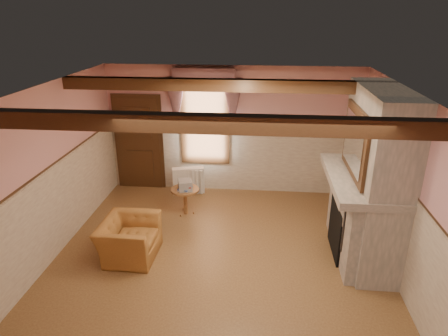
# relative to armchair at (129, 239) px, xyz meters

# --- Properties ---
(floor) EXTENTS (5.50, 6.00, 0.01)m
(floor) POSITION_rel_armchair_xyz_m (1.49, -0.14, -0.32)
(floor) COLOR brown
(floor) RESTS_ON ground
(ceiling) EXTENTS (5.50, 6.00, 0.01)m
(ceiling) POSITION_rel_armchair_xyz_m (1.49, -0.14, 2.48)
(ceiling) COLOR silver
(ceiling) RESTS_ON wall_back
(wall_back) EXTENTS (5.50, 0.02, 2.80)m
(wall_back) POSITION_rel_armchair_xyz_m (1.49, 2.86, 1.08)
(wall_back) COLOR pink
(wall_back) RESTS_ON floor
(wall_left) EXTENTS (0.02, 6.00, 2.80)m
(wall_left) POSITION_rel_armchair_xyz_m (-1.26, -0.14, 1.08)
(wall_left) COLOR pink
(wall_left) RESTS_ON floor
(wall_right) EXTENTS (0.02, 6.00, 2.80)m
(wall_right) POSITION_rel_armchair_xyz_m (4.24, -0.14, 1.08)
(wall_right) COLOR pink
(wall_right) RESTS_ON floor
(wainscot) EXTENTS (5.50, 6.00, 1.50)m
(wainscot) POSITION_rel_armchair_xyz_m (1.49, -0.14, 0.43)
(wainscot) COLOR beige
(wainscot) RESTS_ON floor
(chair_rail) EXTENTS (5.50, 6.00, 0.08)m
(chair_rail) POSITION_rel_armchair_xyz_m (1.49, -0.14, 1.18)
(chair_rail) COLOR black
(chair_rail) RESTS_ON wainscot
(firebox) EXTENTS (0.20, 0.95, 0.90)m
(firebox) POSITION_rel_armchair_xyz_m (3.49, 0.46, 0.13)
(firebox) COLOR black
(firebox) RESTS_ON floor
(armchair) EXTENTS (0.89, 1.01, 0.65)m
(armchair) POSITION_rel_armchair_xyz_m (0.00, 0.00, 0.00)
(armchair) COLOR #9E662D
(armchair) RESTS_ON floor
(side_table) EXTENTS (0.60, 0.60, 0.55)m
(side_table) POSITION_rel_armchair_xyz_m (0.65, 1.57, -0.05)
(side_table) COLOR brown
(side_table) RESTS_ON floor
(book_stack) EXTENTS (0.34, 0.38, 0.20)m
(book_stack) POSITION_rel_armchair_xyz_m (0.66, 1.54, 0.33)
(book_stack) COLOR #B7AD8C
(book_stack) RESTS_ON side_table
(radiator) EXTENTS (0.72, 0.35, 0.60)m
(radiator) POSITION_rel_armchair_xyz_m (0.54, 2.56, -0.02)
(radiator) COLOR silver
(radiator) RESTS_ON floor
(bowl) EXTENTS (0.31, 0.31, 0.07)m
(bowl) POSITION_rel_armchair_xyz_m (3.74, 0.42, 1.13)
(bowl) COLOR brown
(bowl) RESTS_ON mantel
(mantel_clock) EXTENTS (0.14, 0.24, 0.20)m
(mantel_clock) POSITION_rel_armchair_xyz_m (3.74, 1.26, 1.20)
(mantel_clock) COLOR #311C0D
(mantel_clock) RESTS_ON mantel
(oil_lamp) EXTENTS (0.11, 0.11, 0.28)m
(oil_lamp) POSITION_rel_armchair_xyz_m (3.74, 1.09, 1.24)
(oil_lamp) COLOR gold
(oil_lamp) RESTS_ON mantel
(candle_red) EXTENTS (0.06, 0.06, 0.16)m
(candle_red) POSITION_rel_armchair_xyz_m (3.74, -0.03, 1.18)
(candle_red) COLOR maroon
(candle_red) RESTS_ON mantel
(jar_yellow) EXTENTS (0.06, 0.06, 0.12)m
(jar_yellow) POSITION_rel_armchair_xyz_m (3.74, -0.04, 1.16)
(jar_yellow) COLOR gold
(jar_yellow) RESTS_ON mantel
(fireplace) EXTENTS (0.85, 2.00, 2.80)m
(fireplace) POSITION_rel_armchair_xyz_m (3.92, 0.46, 1.08)
(fireplace) COLOR gray
(fireplace) RESTS_ON floor
(mantel) EXTENTS (1.05, 2.05, 0.12)m
(mantel) POSITION_rel_armchair_xyz_m (3.74, 0.46, 1.04)
(mantel) COLOR gray
(mantel) RESTS_ON fireplace
(overmantel_mirror) EXTENTS (0.06, 1.44, 1.04)m
(overmantel_mirror) POSITION_rel_armchair_xyz_m (3.55, 0.46, 1.65)
(overmantel_mirror) COLOR silver
(overmantel_mirror) RESTS_ON fireplace
(door) EXTENTS (1.10, 0.10, 2.10)m
(door) POSITION_rel_armchair_xyz_m (-0.61, 2.80, 0.73)
(door) COLOR black
(door) RESTS_ON floor
(window) EXTENTS (1.06, 0.08, 2.02)m
(window) POSITION_rel_armchair_xyz_m (0.89, 2.83, 1.33)
(window) COLOR white
(window) RESTS_ON wall_back
(window_drapes) EXTENTS (1.30, 0.14, 1.40)m
(window_drapes) POSITION_rel_armchair_xyz_m (0.89, 2.74, 1.93)
(window_drapes) COLOR gray
(window_drapes) RESTS_ON wall_back
(ceiling_beam_front) EXTENTS (5.50, 0.18, 0.20)m
(ceiling_beam_front) POSITION_rel_armchair_xyz_m (1.49, -1.34, 2.38)
(ceiling_beam_front) COLOR black
(ceiling_beam_front) RESTS_ON ceiling
(ceiling_beam_back) EXTENTS (5.50, 0.18, 0.20)m
(ceiling_beam_back) POSITION_rel_armchair_xyz_m (1.49, 1.06, 2.38)
(ceiling_beam_back) COLOR black
(ceiling_beam_back) RESTS_ON ceiling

